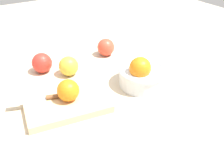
{
  "coord_description": "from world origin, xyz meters",
  "views": [
    {
      "loc": [
        0.28,
        0.64,
        0.47
      ],
      "look_at": [
        -0.06,
        0.08,
        0.04
      ],
      "focal_mm": 39.97,
      "sensor_mm": 36.0,
      "label": 1
    }
  ],
  "objects": [
    {
      "name": "apple_front_right",
      "position": [
        0.08,
        -0.18,
        0.04
      ],
      "size": [
        0.07,
        0.07,
        0.07
      ],
      "primitive_type": "sphere",
      "color": "red",
      "rests_on": "ground_plane"
    },
    {
      "name": "knife",
      "position": [
        0.15,
        0.02,
        0.03
      ],
      "size": [
        0.15,
        0.06,
        0.01
      ],
      "color": "silver",
      "rests_on": "cutting_board"
    },
    {
      "name": "cutting_board",
      "position": [
        0.09,
        0.07,
        0.01
      ],
      "size": [
        0.26,
        0.18,
        0.02
      ],
      "primitive_type": "cube",
      "rotation": [
        0.0,
        0.0,
        -0.15
      ],
      "color": "#DBB77F",
      "rests_on": "ground_plane"
    },
    {
      "name": "orange_on_board",
      "position": [
        0.08,
        0.06,
        0.06
      ],
      "size": [
        0.07,
        0.07,
        0.07
      ],
      "primitive_type": "sphere",
      "color": "orange",
      "rests_on": "cutting_board"
    },
    {
      "name": "apple_front_left",
      "position": [
        -0.19,
        -0.18,
        0.04
      ],
      "size": [
        0.07,
        0.07,
        0.07
      ],
      "primitive_type": "sphere",
      "color": "#D6422D",
      "rests_on": "ground_plane"
    },
    {
      "name": "bowl",
      "position": [
        -0.18,
        0.08,
        0.04
      ],
      "size": [
        0.17,
        0.17,
        0.11
      ],
      "color": "silver",
      "rests_on": "ground_plane"
    },
    {
      "name": "apple_front_center",
      "position": [
        0.01,
        -0.11,
        0.04
      ],
      "size": [
        0.07,
        0.07,
        0.07
      ],
      "primitive_type": "sphere",
      "color": "gold",
      "rests_on": "ground_plane"
    },
    {
      "name": "ground_plane",
      "position": [
        0.0,
        0.0,
        0.0
      ],
      "size": [
        2.4,
        2.4,
        0.0
      ],
      "primitive_type": "plane",
      "color": "beige"
    }
  ]
}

